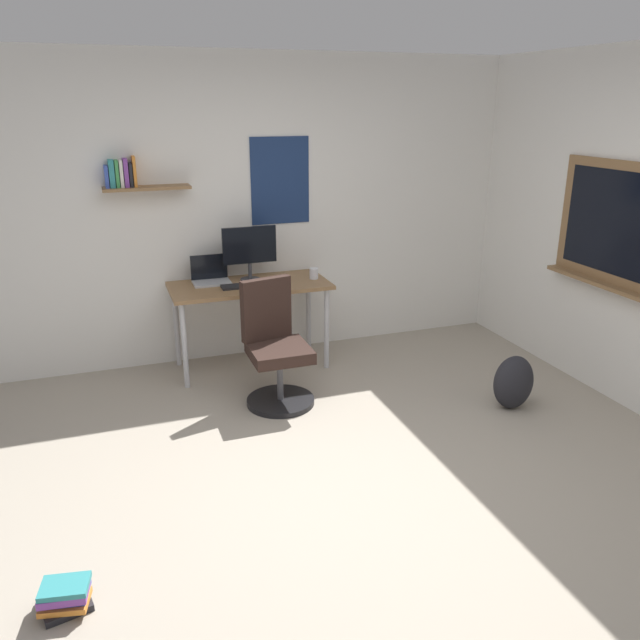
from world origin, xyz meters
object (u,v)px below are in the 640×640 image
office_chair (276,352)px  backpack (513,382)px  keyboard (244,286)px  book_stack_on_floor (65,597)px  computer_mouse (276,282)px  desk (250,293)px  laptop (211,276)px  coffee_mug (314,273)px  monitor_primary (249,250)px

office_chair → backpack: bearing=-23.4°
keyboard → book_stack_on_floor: (-1.41, -2.39, -0.69)m
computer_mouse → book_stack_on_floor: size_ratio=0.43×
desk → office_chair: 0.77m
laptop → coffee_mug: 0.88m
desk → computer_mouse: computer_mouse is taller
coffee_mug → backpack: 1.88m
monitor_primary → book_stack_on_floor: (-1.50, -2.56, -0.95)m
office_chair → monitor_primary: 1.02m
desk → office_chair: bearing=-88.6°
keyboard → laptop: bearing=136.2°
monitor_primary → keyboard: bearing=-119.7°
laptop → computer_mouse: bearing=-23.5°
monitor_primary → backpack: 2.38m
coffee_mug → book_stack_on_floor: (-2.03, -2.44, -0.72)m
office_chair → book_stack_on_floor: bearing=-130.4°
office_chair → coffee_mug: (0.55, 0.69, 0.39)m
desk → monitor_primary: monitor_primary is taller
monitor_primary → book_stack_on_floor: 3.12m
computer_mouse → coffee_mug: 0.35m
monitor_primary → keyboard: size_ratio=1.25×
laptop → monitor_primary: 0.40m
monitor_primary → backpack: bearing=-43.2°
coffee_mug → backpack: bearing=-52.0°
office_chair → coffee_mug: bearing=51.8°
office_chair → backpack: 1.80m
backpack → coffee_mug: bearing=128.0°
keyboard → coffee_mug: (0.63, 0.05, 0.04)m
office_chair → book_stack_on_floor: size_ratio=3.89×
monitor_primary → backpack: size_ratio=1.11×
laptop → monitor_primary: (0.33, -0.05, 0.22)m
laptop → book_stack_on_floor: size_ratio=1.27×
laptop → backpack: (1.96, -1.58, -0.60)m
desk → coffee_mug: 0.58m
laptop → backpack: laptop is taller
book_stack_on_floor → coffee_mug: bearing=50.2°
desk → computer_mouse: 0.25m
monitor_primary → computer_mouse: size_ratio=4.46×
keyboard → computer_mouse: bearing=-0.0°
book_stack_on_floor → office_chair: bearing=49.6°
coffee_mug → monitor_primary: bearing=166.8°
coffee_mug → office_chair: bearing=-128.2°
book_stack_on_floor → computer_mouse: bearing=54.8°
laptop → desk: bearing=-26.1°
keyboard → backpack: 2.26m
office_chair → monitor_primary: monitor_primary is taller
desk → keyboard: bearing=-131.0°
desk → coffee_mug: size_ratio=14.41×
desk → keyboard: size_ratio=3.58×
office_chair → computer_mouse: 0.76m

